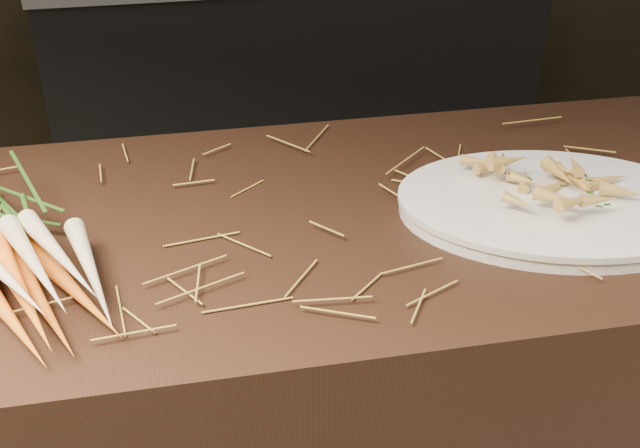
{
  "coord_description": "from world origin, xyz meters",
  "views": [
    {
      "loc": [
        -0.16,
        -0.78,
        1.57
      ],
      "look_at": [
        0.02,
        0.18,
        0.96
      ],
      "focal_mm": 45.0,
      "sensor_mm": 36.0,
      "label": 1
    }
  ],
  "objects": [
    {
      "name": "back_counter",
      "position": [
        0.3,
        2.18,
        0.42
      ],
      "size": [
        1.82,
        0.62,
        0.84
      ],
      "color": "black",
      "rests_on": "ground"
    },
    {
      "name": "straw_bedding",
      "position": [
        0.0,
        0.3,
        0.91
      ],
      "size": [
        1.4,
        0.6,
        0.02
      ],
      "primitive_type": null,
      "color": "#B09237",
      "rests_on": "main_counter"
    },
    {
      "name": "serving_platter",
      "position": [
        0.41,
        0.23,
        0.91
      ],
      "size": [
        0.56,
        0.44,
        0.03
      ],
      "primitive_type": null,
      "rotation": [
        0.0,
        0.0,
        -0.25
      ],
      "color": "white",
      "rests_on": "main_counter"
    },
    {
      "name": "main_counter",
      "position": [
        0.0,
        0.3,
        0.45
      ],
      "size": [
        2.4,
        0.7,
        0.9
      ],
      "primitive_type": "cube",
      "color": "black",
      "rests_on": "ground"
    },
    {
      "name": "root_veg_bunch",
      "position": [
        -0.42,
        0.26,
        0.95
      ],
      "size": [
        0.35,
        0.52,
        0.09
      ],
      "rotation": [
        0.0,
        0.0,
        0.42
      ],
      "color": "#DA490A",
      "rests_on": "main_counter"
    },
    {
      "name": "roasted_veg_heap",
      "position": [
        0.41,
        0.23,
        0.95
      ],
      "size": [
        0.28,
        0.23,
        0.06
      ],
      "primitive_type": null,
      "rotation": [
        0.0,
        0.0,
        -0.25
      ],
      "color": "#BA8937",
      "rests_on": "serving_platter"
    }
  ]
}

